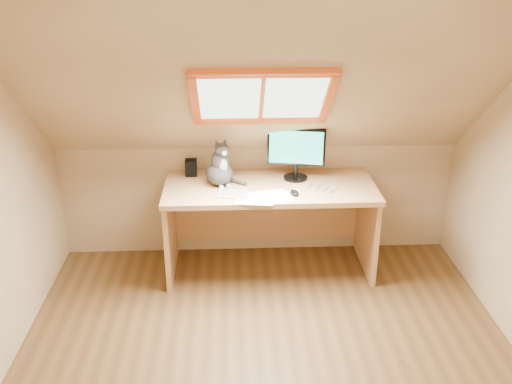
{
  "coord_description": "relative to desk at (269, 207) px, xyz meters",
  "views": [
    {
      "loc": [
        -0.22,
        -2.96,
        2.62
      ],
      "look_at": [
        -0.04,
        1.0,
        0.9
      ],
      "focal_mm": 40.0,
      "sensor_mm": 36.0,
      "label": 1
    }
  ],
  "objects": [
    {
      "name": "room_shell",
      "position": [
        -0.09,
        -1.55,
        0.87
      ],
      "size": [
        3.52,
        3.52,
        2.41
      ],
      "color": "tan",
      "rests_on": "ground"
    },
    {
      "name": "papers",
      "position": [
        -0.07,
        -0.33,
        0.24
      ],
      "size": [
        0.35,
        0.3,
        0.01
      ],
      "color": "white",
      "rests_on": "desk"
    },
    {
      "name": "ground",
      "position": [
        -0.09,
        -1.45,
        -0.56
      ],
      "size": [
        3.5,
        3.5,
        0.0
      ],
      "primitive_type": "plane",
      "color": "brown",
      "rests_on": "ground"
    },
    {
      "name": "monitor",
      "position": [
        0.22,
        0.05,
        0.49
      ],
      "size": [
        0.48,
        0.2,
        0.45
      ],
      "color": "black",
      "rests_on": "desk"
    },
    {
      "name": "mouse",
      "position": [
        0.18,
        -0.28,
        0.25
      ],
      "size": [
        0.09,
        0.12,
        0.03
      ],
      "primitive_type": "ellipsoid",
      "rotation": [
        0.0,
        0.0,
        0.26
      ],
      "color": "black",
      "rests_on": "desk"
    },
    {
      "name": "desk",
      "position": [
        0.0,
        0.0,
        0.0
      ],
      "size": [
        1.75,
        0.77,
        0.8
      ],
      "color": "tan",
      "rests_on": "ground"
    },
    {
      "name": "desk_speaker",
      "position": [
        -0.66,
        0.18,
        0.31
      ],
      "size": [
        0.1,
        0.1,
        0.14
      ],
      "primitive_type": "cube",
      "rotation": [
        0.0,
        0.0,
        0.01
      ],
      "color": "black",
      "rests_on": "desk"
    },
    {
      "name": "graphics_tablet",
      "position": [
        -0.31,
        -0.25,
        0.24
      ],
      "size": [
        0.27,
        0.21,
        0.01
      ],
      "primitive_type": "cube",
      "rotation": [
        0.0,
        0.0,
        -0.12
      ],
      "color": "#B2B2B7",
      "rests_on": "desk"
    },
    {
      "name": "cables",
      "position": [
        0.32,
        -0.19,
        0.24
      ],
      "size": [
        0.51,
        0.26,
        0.01
      ],
      "color": "silver",
      "rests_on": "desk"
    },
    {
      "name": "cat",
      "position": [
        -0.41,
        -0.03,
        0.38
      ],
      "size": [
        0.31,
        0.33,
        0.41
      ],
      "color": "#3D3936",
      "rests_on": "desk"
    }
  ]
}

